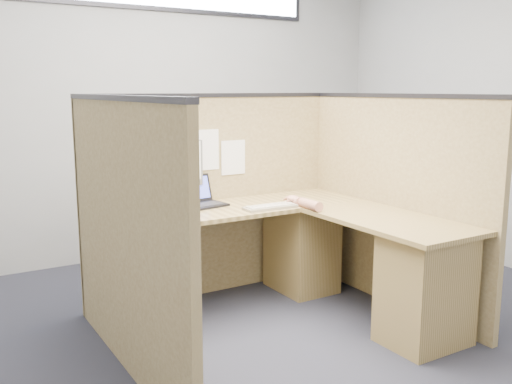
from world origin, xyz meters
TOP-DOWN VIEW (x-y plane):
  - floor at (0.00, 0.00)m, footprint 5.00×5.00m
  - wall_back at (0.00, 2.25)m, footprint 5.00×0.00m
  - cubicle_partitions at (0.00, 0.43)m, footprint 2.06×1.83m
  - l_desk at (0.18, 0.29)m, footprint 1.95×1.75m
  - laptop at (-0.18, 0.84)m, footprint 0.32×0.32m
  - keyboard at (0.18, 0.48)m, footprint 0.39×0.14m
  - mouse at (0.39, 0.51)m, footprint 0.12×0.09m
  - hand_forearm at (0.40, 0.38)m, footprint 0.10×0.37m
  - blue_poster at (-0.68, 0.97)m, footprint 0.16×0.01m
  - american_flag at (-0.79, 0.96)m, footprint 0.19×0.01m
  - file_holder at (-0.26, 0.94)m, footprint 0.26×0.05m
  - paper_left at (-0.09, 0.97)m, footprint 0.24×0.01m
  - paper_right at (0.16, 0.97)m, footprint 0.21×0.01m

SIDE VIEW (x-z plane):
  - floor at x=0.00m, z-range 0.00..0.00m
  - l_desk at x=0.18m, z-range 0.03..0.76m
  - keyboard at x=0.18m, z-range 0.73..0.76m
  - mouse at x=0.39m, z-range 0.73..0.77m
  - hand_forearm at x=0.40m, z-range 0.73..0.80m
  - cubicle_partitions at x=0.00m, z-range 0.00..1.53m
  - laptop at x=-0.18m, z-range 0.68..0.89m
  - file_holder at x=-0.26m, z-range 0.86..1.20m
  - paper_right at x=0.16m, z-range 0.91..1.17m
  - paper_left at x=-0.09m, z-range 0.96..1.27m
  - american_flag at x=-0.79m, z-range 1.07..1.39m
  - blue_poster at x=-0.68m, z-range 1.15..1.37m
  - wall_back at x=0.00m, z-range -1.10..3.90m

